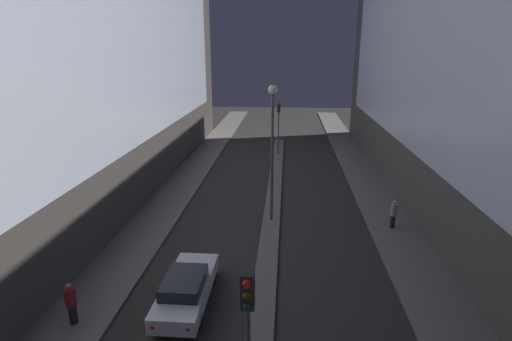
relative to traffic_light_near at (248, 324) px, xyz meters
name	(u,v)px	position (x,y,z in m)	size (l,w,h in m)	color
building_left	(95,13)	(-11.34, 18.17, 8.25)	(6.01, 44.70, 23.92)	#4C4742
building_right	(469,21)	(11.34, 18.17, 7.64)	(6.01, 44.70, 22.70)	#4C4742
median_strip	(273,206)	(0.00, 16.27, -3.66)	(1.01, 38.90, 0.13)	#66605B
traffic_light_near	(248,324)	(0.00, 0.00, 0.00)	(0.32, 0.42, 4.92)	#4C4C51
traffic_light_mid	(279,117)	(0.00, 29.44, 0.00)	(0.32, 0.42, 4.92)	#4C4C51
street_lamp	(272,130)	(0.00, 14.02, 1.79)	(0.53, 0.53, 7.84)	#4C4C51
car_left_lane	(186,288)	(-3.03, 5.74, -2.99)	(1.75, 4.78, 1.41)	silver
pedestrian_on_left_sidewalk	(71,303)	(-6.90, 4.17, -2.75)	(0.41, 0.41, 1.63)	black
pedestrian_on_right_sidewalk	(393,214)	(6.87, 13.44, -2.75)	(0.36, 0.36, 1.61)	black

